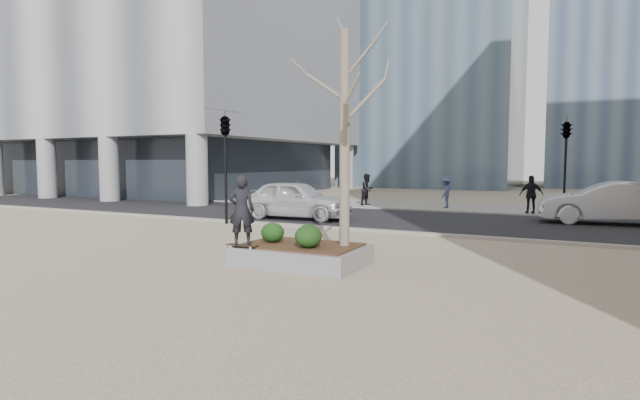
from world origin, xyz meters
The scene contains 18 objects.
ground centered at (0.00, 0.00, 0.00)m, with size 120.00×120.00×0.00m, color tan.
street centered at (0.00, 10.00, 0.01)m, with size 60.00×8.00×0.02m, color black.
far_sidewalk centered at (0.00, 17.00, 0.01)m, with size 60.00×6.00×0.02m, color gray.
planter centered at (1.00, 0.00, 0.23)m, with size 3.00×2.00×0.45m, color gray.
planter_mulch centered at (1.00, 0.00, 0.47)m, with size 2.70×1.70×0.04m, color #382314.
sycamore_tree centered at (2.00, 0.30, 3.79)m, with size 2.80×2.80×6.60m, color gray, non-canonical shape.
shrub_left centered at (0.23, -0.06, 0.73)m, with size 0.57×0.57×0.49m, color #143811.
shrub_middle centered at (1.03, 0.32, 0.72)m, with size 0.53×0.53×0.45m, color #133C17.
shrub_right centered at (1.39, -0.37, 0.76)m, with size 0.62×0.62×0.53m, color #123A12.
skateboard centered at (-0.10, -0.88, 0.49)m, with size 0.78×0.20×0.07m, color black, non-canonical shape.
skateboarder centered at (-0.10, -0.88, 1.34)m, with size 0.60×0.39×1.64m, color black.
police_car centered at (-3.82, 8.22, 0.85)m, with size 1.96×4.87×1.66m, color silver.
car_silver centered at (8.11, 12.13, 0.86)m, with size 1.77×5.07×1.67m, color #A9ADB2.
pedestrian_a centered at (-3.46, 15.81, 0.91)m, with size 0.86×0.67×1.78m, color black.
pedestrian_b centered at (0.83, 16.18, 0.85)m, with size 1.07×0.61×1.66m, color #414776.
pedestrian_c centered at (5.12, 14.86, 0.93)m, with size 1.06×0.44×1.81m, color black.
traffic_light_near centered at (-5.50, 5.60, 2.25)m, with size 0.60×2.48×4.50m, color black, non-canonical shape.
traffic_light_far centered at (6.50, 14.60, 2.25)m, with size 0.60×2.48×4.50m, color black, non-canonical shape.
Camera 1 is at (6.73, -10.39, 2.46)m, focal length 28.00 mm.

